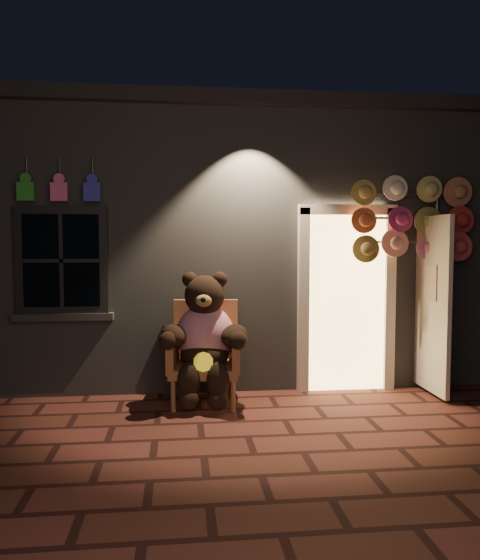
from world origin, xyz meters
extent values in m
plane|color=#5A2822|center=(0.00, 0.00, 0.00)|extent=(60.00, 60.00, 0.00)
cube|color=slate|center=(0.00, 4.00, 1.65)|extent=(7.00, 5.00, 3.30)
cube|color=black|center=(0.00, 4.00, 3.38)|extent=(7.30, 5.30, 0.16)
cube|color=black|center=(-1.90, 1.46, 1.55)|extent=(1.00, 0.10, 1.20)
cube|color=black|center=(-1.90, 1.43, 1.55)|extent=(0.82, 0.06, 1.02)
cube|color=slate|center=(-1.90, 1.46, 0.92)|extent=(1.10, 0.14, 0.08)
cube|color=#F7C76F|center=(1.35, 1.48, 1.05)|extent=(0.92, 0.10, 2.10)
cube|color=beige|center=(0.83, 1.44, 1.05)|extent=(0.12, 0.12, 2.20)
cube|color=beige|center=(1.87, 1.44, 1.05)|extent=(0.12, 0.12, 2.20)
cube|color=beige|center=(1.35, 1.44, 2.13)|extent=(1.16, 0.12, 0.12)
cube|color=beige|center=(2.25, 1.10, 1.05)|extent=(0.05, 0.80, 2.00)
cube|color=#298B26|center=(-2.25, 1.38, 2.30)|extent=(0.18, 0.07, 0.20)
cylinder|color=#59595E|center=(-2.25, 1.44, 2.55)|extent=(0.02, 0.02, 0.25)
cube|color=#D9598D|center=(-1.90, 1.38, 2.30)|extent=(0.18, 0.07, 0.20)
cylinder|color=#59595E|center=(-1.90, 1.44, 2.55)|extent=(0.02, 0.02, 0.25)
cube|color=#2F2DA0|center=(-1.55, 1.38, 2.30)|extent=(0.18, 0.07, 0.20)
cylinder|color=#59595E|center=(-1.55, 1.44, 2.55)|extent=(0.02, 0.02, 0.25)
cube|color=#955C39|center=(-0.34, 1.06, 0.38)|extent=(0.79, 0.74, 0.10)
cube|color=#955C39|center=(-0.31, 1.37, 0.74)|extent=(0.73, 0.15, 0.72)
cube|color=#955C39|center=(-0.68, 1.08, 0.59)|extent=(0.14, 0.62, 0.41)
cube|color=#955C39|center=(-0.01, 1.01, 0.59)|extent=(0.14, 0.62, 0.41)
cylinder|color=#955C39|center=(-0.68, 0.80, 0.17)|extent=(0.05, 0.05, 0.33)
cylinder|color=#955C39|center=(-0.06, 0.74, 0.17)|extent=(0.05, 0.05, 0.33)
cylinder|color=#955C39|center=(-0.62, 1.38, 0.17)|extent=(0.05, 0.05, 0.33)
cylinder|color=#955C39|center=(-0.01, 1.32, 0.17)|extent=(0.05, 0.05, 0.33)
ellipsoid|color=#B81340|center=(-0.33, 1.10, 0.74)|extent=(0.69, 0.57, 0.67)
ellipsoid|color=black|center=(-0.34, 1.03, 0.55)|extent=(0.57, 0.50, 0.32)
sphere|color=black|center=(-0.34, 1.06, 1.18)|extent=(0.47, 0.47, 0.43)
sphere|color=black|center=(-0.50, 1.10, 1.35)|extent=(0.17, 0.17, 0.17)
sphere|color=black|center=(-0.18, 1.07, 1.35)|extent=(0.17, 0.17, 0.17)
ellipsoid|color=#9A7A46|center=(-0.36, 0.86, 1.15)|extent=(0.18, 0.13, 0.14)
ellipsoid|color=black|center=(-0.67, 0.93, 0.77)|extent=(0.34, 0.49, 0.24)
ellipsoid|color=black|center=(-0.04, 0.87, 0.77)|extent=(0.41, 0.50, 0.24)
ellipsoid|color=black|center=(-0.52, 0.76, 0.32)|extent=(0.24, 0.24, 0.41)
ellipsoid|color=black|center=(-0.22, 0.73, 0.32)|extent=(0.24, 0.24, 0.41)
sphere|color=black|center=(-0.52, 0.71, 0.15)|extent=(0.23, 0.23, 0.23)
sphere|color=black|center=(-0.23, 0.68, 0.15)|extent=(0.23, 0.23, 0.23)
cylinder|color=yellow|center=(-0.37, 0.75, 0.53)|extent=(0.21, 0.10, 0.20)
cylinder|color=#59595E|center=(2.41, 1.38, 1.25)|extent=(0.04, 0.04, 2.49)
cylinder|color=#59595E|center=(2.13, 1.36, 2.31)|extent=(1.11, 0.03, 0.03)
cylinder|color=#59595E|center=(2.13, 1.36, 2.03)|extent=(1.11, 0.03, 0.03)
cylinder|color=#59595E|center=(2.13, 1.36, 1.76)|extent=(1.11, 0.03, 0.03)
cylinder|color=tan|center=(1.50, 1.30, 2.36)|extent=(0.31, 0.11, 0.32)
cylinder|color=white|center=(1.87, 1.27, 2.36)|extent=(0.31, 0.11, 0.32)
cylinder|color=#CABD66|center=(2.24, 1.24, 2.36)|extent=(0.31, 0.11, 0.32)
cylinder|color=#C4774F|center=(2.61, 1.30, 2.36)|extent=(0.31, 0.11, 0.32)
cylinder|color=orange|center=(1.50, 1.27, 2.03)|extent=(0.31, 0.11, 0.32)
cylinder|color=#B73268|center=(1.87, 1.24, 2.03)|extent=(0.31, 0.11, 0.32)
cylinder|color=olive|center=(2.24, 1.30, 2.03)|extent=(0.31, 0.11, 0.32)
cylinder|color=red|center=(2.61, 1.27, 2.03)|extent=(0.31, 0.11, 0.32)
cylinder|color=olive|center=(1.50, 1.24, 1.71)|extent=(0.31, 0.11, 0.32)
cylinder|color=#DC938B|center=(1.87, 1.30, 1.71)|extent=(0.31, 0.11, 0.32)
cylinder|color=#C76C8D|center=(2.24, 1.27, 1.71)|extent=(0.31, 0.11, 0.32)
cylinder|color=#E74E50|center=(2.61, 1.24, 1.71)|extent=(0.31, 0.11, 0.32)
camera|label=1|loc=(-0.60, -4.78, 1.76)|focal=35.00mm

